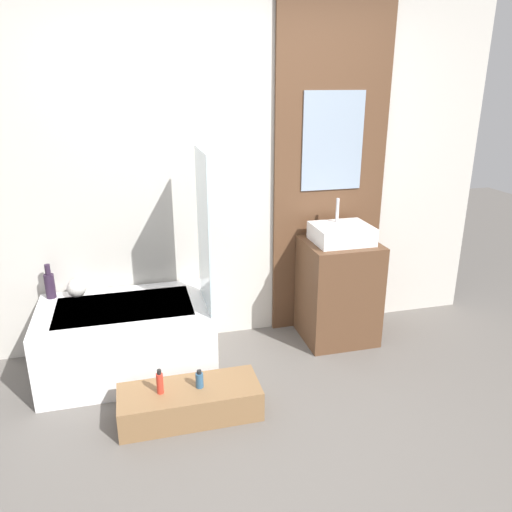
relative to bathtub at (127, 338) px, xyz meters
name	(u,v)px	position (x,y,z in m)	size (l,w,h in m)	color
ground_plane	(288,465)	(0.80, -1.17, -0.25)	(12.00, 12.00, 0.00)	#605B56
wall_tiled_back	(225,173)	(0.80, 0.41, 1.05)	(4.20, 0.06, 2.60)	beige
wall_wood_accent	(330,168)	(1.61, 0.36, 1.06)	(0.90, 0.04, 2.60)	brown
bathtub	(127,338)	(0.00, 0.00, 0.00)	(1.15, 0.72, 0.50)	white
glass_shower_screen	(204,231)	(0.55, -0.10, 0.77)	(0.01, 0.48, 1.04)	silver
wooden_step_bench	(190,402)	(0.35, -0.62, -0.15)	(0.85, 0.34, 0.19)	olive
vanity_cabinet	(338,291)	(1.61, 0.09, 0.15)	(0.54, 0.50, 0.80)	brown
sink	(341,234)	(1.61, 0.09, 0.61)	(0.42, 0.36, 0.31)	white
vase_tall_dark	(50,284)	(-0.49, 0.28, 0.35)	(0.07, 0.07, 0.25)	#2D1E33
vase_round_light	(77,288)	(-0.32, 0.24, 0.31)	(0.13, 0.13, 0.13)	silver
bottle_soap_primary	(160,383)	(0.18, -0.62, 0.01)	(0.04, 0.04, 0.16)	red
bottle_soap_secondary	(199,380)	(0.41, -0.62, -0.01)	(0.05, 0.05, 0.11)	#2D567A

